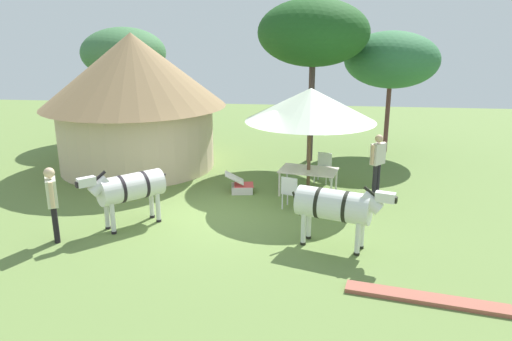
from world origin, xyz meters
name	(u,v)px	position (x,y,z in m)	size (l,w,h in m)	color
ground_plane	(225,213)	(0.00, 0.00, 0.00)	(36.00, 36.00, 0.00)	olive
thatched_hut	(135,96)	(-3.70, 3.97, 2.41)	(6.04, 6.04, 4.45)	beige
shade_umbrella	(311,105)	(2.11, 1.75, 2.59)	(3.61, 3.61, 3.04)	brown
patio_dining_table	(308,172)	(2.11, 1.75, 0.67)	(1.75, 1.27, 0.74)	silver
patio_chair_near_hut	(291,190)	(1.66, 0.49, 0.52)	(0.56, 0.54, 0.90)	white
patio_chair_east_end	(323,165)	(2.56, 3.00, 0.52)	(0.56, 0.54, 0.90)	silver
guest_beside_umbrella	(378,158)	(4.06, 2.12, 1.03)	(0.47, 0.49, 1.72)	#24202A
standing_watcher	(52,198)	(-3.45, -2.12, 1.04)	(0.42, 0.55, 1.73)	black
striped_lounge_chair	(240,184)	(0.15, 1.69, 0.25)	(0.90, 0.66, 0.60)	#D54142
zebra_nearest_camera	(129,188)	(-2.11, -1.07, 0.96)	(1.72, 1.72, 1.50)	silver
zebra_by_umbrella	(336,206)	(2.74, -1.69, 0.96)	(2.19, 1.13, 1.49)	silver
acacia_tree_far_lawn	(124,53)	(-5.65, 8.29, 3.55)	(3.45, 3.45, 4.60)	brown
acacia_tree_right_background	(313,33)	(2.11, 5.43, 4.42)	(3.75, 3.75, 5.55)	#4E393A
acacia_tree_behind_hut	(392,60)	(4.97, 7.05, 3.45)	(3.43, 3.43, 4.49)	brown
brick_patio_kerb	(425,298)	(4.27, -3.71, 0.04)	(2.80, 0.36, 0.08)	#A35645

